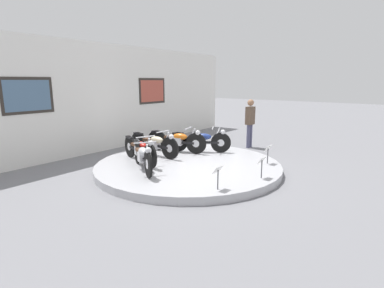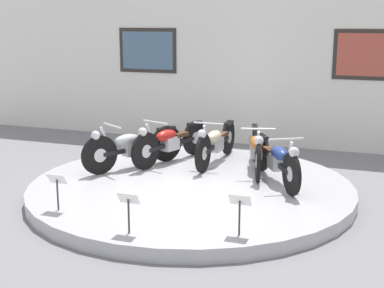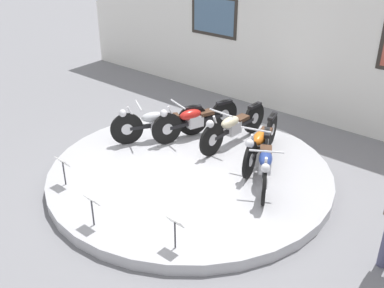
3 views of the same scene
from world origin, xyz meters
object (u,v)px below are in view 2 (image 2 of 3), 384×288
at_px(info_placard_front_centre, 128,204).
at_px(motorcycle_orange, 256,148).
at_px(motorcycle_blue, 277,159).
at_px(info_placard_front_right, 240,205).
at_px(motorcycle_silver, 132,146).
at_px(motorcycle_red, 170,141).
at_px(motorcycle_cream, 216,142).
at_px(info_placard_front_left, 57,184).

bearing_deg(info_placard_front_centre, motorcycle_orange, 76.31).
xyz_separation_m(motorcycle_blue, info_placard_front_right, (0.01, -2.24, -0.01)).
bearing_deg(motorcycle_silver, info_placard_front_right, -42.05).
relative_size(motorcycle_blue, info_placard_front_centre, 3.37).
bearing_deg(motorcycle_red, motorcycle_blue, -15.92).
bearing_deg(motorcycle_cream, info_placard_front_right, -67.71).
bearing_deg(motorcycle_orange, info_placard_front_right, -80.68).
height_order(motorcycle_blue, info_placard_front_centre, motorcycle_blue).
xyz_separation_m(motorcycle_silver, info_placard_front_centre, (1.24, -2.64, -0.02)).
bearing_deg(info_placard_front_centre, motorcycle_blue, 64.81).
bearing_deg(motorcycle_red, info_placard_front_centre, -76.28).
distance_m(motorcycle_cream, info_placard_front_left, 3.29).
bearing_deg(motorcycle_cream, info_placard_front_centre, -89.98).
xyz_separation_m(motorcycle_red, info_placard_front_right, (2.03, -2.82, -0.02)).
distance_m(motorcycle_cream, motorcycle_orange, 0.82).
bearing_deg(info_placard_front_left, motorcycle_red, 80.72).
bearing_deg(info_placard_front_right, info_placard_front_left, 180.00).
bearing_deg(motorcycle_silver, info_placard_front_left, -90.14).
bearing_deg(info_placard_front_left, motorcycle_orange, 54.25).
relative_size(motorcycle_silver, motorcycle_red, 0.91).
height_order(motorcycle_cream, info_placard_front_centre, motorcycle_cream).
distance_m(motorcycle_orange, info_placard_front_centre, 3.31).
xyz_separation_m(motorcycle_cream, motorcycle_orange, (0.78, -0.22, 0.00)).
relative_size(motorcycle_cream, info_placard_front_centre, 3.89).
bearing_deg(motorcycle_blue, motorcycle_orange, 128.37).
relative_size(motorcycle_red, motorcycle_cream, 0.96).
bearing_deg(motorcycle_silver, motorcycle_cream, 32.83).
distance_m(motorcycle_silver, info_placard_front_centre, 2.92).
xyz_separation_m(info_placard_front_left, info_placard_front_right, (2.49, 0.00, 0.00)).
relative_size(info_placard_front_left, info_placard_front_centre, 1.00).
xyz_separation_m(motorcycle_silver, info_placard_front_left, (-0.01, -2.24, -0.02)).
relative_size(motorcycle_silver, info_placard_front_left, 3.38).
xyz_separation_m(motorcycle_silver, motorcycle_red, (0.46, 0.58, -0.00)).
xyz_separation_m(motorcycle_orange, info_placard_front_centre, (-0.78, -3.21, -0.02)).
bearing_deg(motorcycle_orange, motorcycle_blue, -51.63).
relative_size(motorcycle_orange, info_placard_front_centre, 3.79).
bearing_deg(motorcycle_cream, motorcycle_orange, -15.87).
height_order(motorcycle_orange, motorcycle_blue, motorcycle_orange).
distance_m(motorcycle_silver, motorcycle_red, 0.73).
height_order(motorcycle_silver, motorcycle_cream, motorcycle_silver).
height_order(motorcycle_red, info_placard_front_centre, motorcycle_red).
bearing_deg(info_placard_front_right, motorcycle_silver, 137.95).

